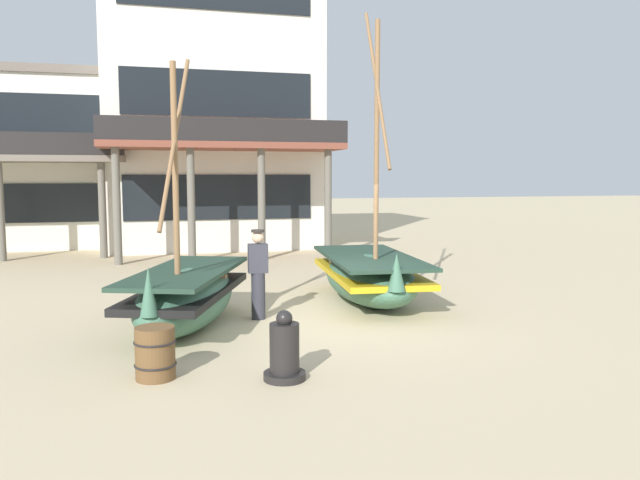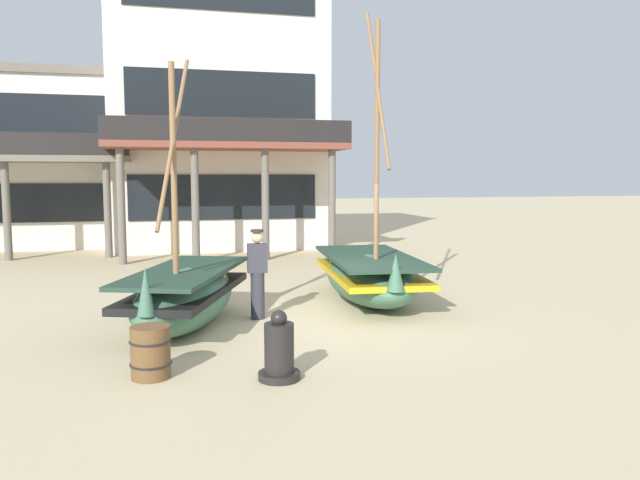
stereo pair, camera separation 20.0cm
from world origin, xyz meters
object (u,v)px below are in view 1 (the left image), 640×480
Objects in this scene: fishing_boat_near_left at (369,275)px; fisherman_by_hull at (258,275)px; wooden_barrel at (155,353)px; fishing_boat_centre_large at (186,296)px; capstan_winch at (284,352)px; harbor_building_main at (211,104)px.

fishing_boat_near_left is 3.63× the size of fisherman_by_hull.
fisherman_by_hull is at bearing 58.76° from wooden_barrel.
fishing_boat_centre_large is 3.35m from capstan_winch.
fishing_boat_near_left is 1.30× the size of fishing_boat_centre_large.
fishing_boat_near_left is at bearing 58.76° from capstan_winch.
fishing_boat_centre_large is at bearing -159.59° from fishing_boat_near_left.
fishing_boat_near_left is at bearing 22.11° from fisherman_by_hull.
fishing_boat_near_left is at bearing 20.41° from fishing_boat_centre_large.
capstan_winch is 1.71m from wooden_barrel.
fishing_boat_centre_large is 1.42m from fisherman_by_hull.
wooden_barrel is at bearing 164.13° from capstan_winch.
harbor_building_main is (0.35, 13.35, 4.59)m from fisherman_by_hull.
wooden_barrel is (-0.54, -2.68, -0.24)m from fishing_boat_centre_large.
fishing_boat_centre_large reaches higher than fisherman_by_hull.
capstan_winch is (-2.79, -4.60, -0.19)m from fishing_boat_near_left.
wooden_barrel is at bearing -121.24° from fisherman_by_hull.
wooden_barrel is at bearing -137.03° from fishing_boat_near_left.
capstan_winch is at bearing -93.69° from fisherman_by_hull.
fisherman_by_hull is 3.60m from capstan_winch.
fishing_boat_centre_large is at bearing -162.95° from fisherman_by_hull.
harbor_building_main is (1.69, 13.76, 4.84)m from fishing_boat_centre_large.
harbor_building_main is (0.58, 16.91, 5.05)m from capstan_winch.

